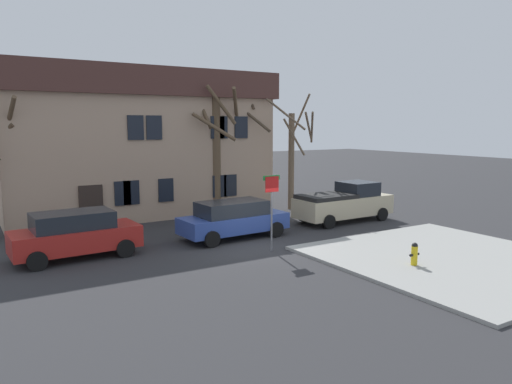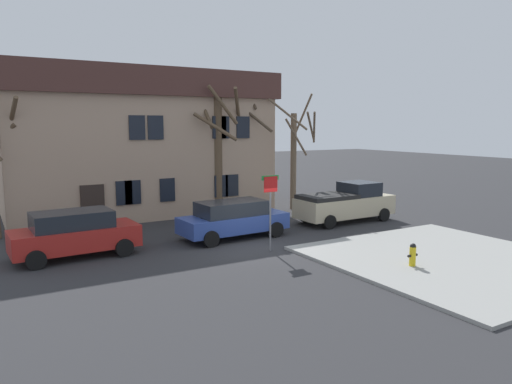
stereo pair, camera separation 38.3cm
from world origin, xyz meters
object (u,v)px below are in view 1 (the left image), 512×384
(pickup_truck_beige, at_px, (344,203))
(bicycle_leaning, at_px, (86,220))
(fire_hydrant, at_px, (414,253))
(tree_bare_mid, at_px, (216,144))
(car_blue_wagon, at_px, (233,219))
(tree_bare_far, at_px, (257,138))
(building_main, at_px, (136,142))
(car_red_wagon, at_px, (75,234))
(street_sign_pole, at_px, (272,199))
(tree_bare_end, at_px, (293,153))

(pickup_truck_beige, distance_m, bicycle_leaning, 12.89)
(pickup_truck_beige, bearing_deg, fire_hydrant, -115.09)
(tree_bare_mid, bearing_deg, car_blue_wagon, -109.59)
(tree_bare_far, xyz_separation_m, car_blue_wagon, (-4.85, -5.90, -3.29))
(building_main, relative_size, car_red_wagon, 3.17)
(tree_bare_far, distance_m, car_red_wagon, 13.14)
(fire_hydrant, bearing_deg, building_main, 106.45)
(tree_bare_far, bearing_deg, car_red_wagon, -153.62)
(tree_bare_mid, xyz_separation_m, pickup_truck_beige, (4.76, -5.06, -2.92))
(pickup_truck_beige, xyz_separation_m, fire_hydrant, (-3.52, -7.51, -0.43))
(pickup_truck_beige, relative_size, street_sign_pole, 1.79)
(car_red_wagon, xyz_separation_m, pickup_truck_beige, (13.22, 0.01, 0.05))
(tree_bare_mid, relative_size, street_sign_pole, 2.34)
(fire_hydrant, bearing_deg, street_sign_pole, 123.00)
(building_main, xyz_separation_m, fire_hydrant, (4.66, -15.77, -3.46))
(tree_bare_mid, height_order, street_sign_pole, tree_bare_mid)
(car_blue_wagon, relative_size, bicycle_leaning, 2.93)
(car_blue_wagon, xyz_separation_m, bicycle_leaning, (-5.08, 5.57, -0.50))
(tree_bare_far, relative_size, street_sign_pole, 2.63)
(pickup_truck_beige, xyz_separation_m, street_sign_pole, (-6.45, -3.00, 1.12))
(street_sign_pole, height_order, bicycle_leaning, street_sign_pole)
(tree_bare_mid, height_order, tree_bare_far, tree_bare_far)
(car_red_wagon, bearing_deg, tree_bare_end, 18.37)
(tree_bare_mid, bearing_deg, tree_bare_end, -8.90)
(car_blue_wagon, bearing_deg, fire_hydrant, -66.62)
(fire_hydrant, bearing_deg, bicycle_leaning, 122.66)
(building_main, distance_m, bicycle_leaning, 5.87)
(fire_hydrant, bearing_deg, car_red_wagon, 142.29)
(pickup_truck_beige, height_order, fire_hydrant, pickup_truck_beige)
(tree_bare_end, bearing_deg, bicycle_leaning, 175.20)
(tree_bare_end, xyz_separation_m, pickup_truck_beige, (0.13, -4.33, -2.34))
(car_red_wagon, distance_m, fire_hydrant, 12.27)
(building_main, distance_m, tree_bare_far, 6.89)
(bicycle_leaning, bearing_deg, street_sign_pole, -57.53)
(tree_bare_end, relative_size, car_red_wagon, 1.46)
(building_main, relative_size, tree_bare_end, 2.17)
(tree_bare_mid, bearing_deg, bicycle_leaning, 177.94)
(tree_bare_mid, xyz_separation_m, bicycle_leaning, (-6.97, 0.25, -3.52))
(bicycle_leaning, bearing_deg, tree_bare_far, 1.96)
(building_main, bearing_deg, tree_bare_far, -22.34)
(tree_bare_mid, relative_size, fire_hydrant, 8.82)
(pickup_truck_beige, bearing_deg, street_sign_pole, -155.07)
(tree_bare_mid, relative_size, car_blue_wagon, 1.44)
(street_sign_pole, bearing_deg, car_blue_wagon, 94.27)
(building_main, xyz_separation_m, car_blue_wagon, (1.52, -8.52, -3.12))
(street_sign_pole, bearing_deg, tree_bare_mid, 78.17)
(building_main, relative_size, street_sign_pole, 4.88)
(tree_bare_far, relative_size, pickup_truck_beige, 1.47)
(tree_bare_mid, relative_size, car_red_wagon, 1.52)
(tree_bare_far, xyz_separation_m, tree_bare_end, (1.67, -1.31, -0.86))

